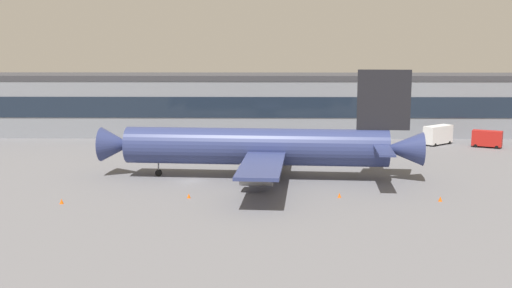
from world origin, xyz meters
The scene contains 10 objects.
ground_plane centered at (0.00, 0.00, 0.00)m, with size 600.00×600.00×0.00m, color slate.
terminal_building centered at (0.00, 51.60, 7.21)m, with size 197.55×15.35×14.37m.
airliner centered at (11.18, 2.22, 5.22)m, with size 52.87×44.77×17.80m.
catering_truck centered at (49.20, 36.23, 2.29)m, with size 7.24×6.54×4.15m.
stair_truck centered at (58.82, 32.83, 1.98)m, with size 6.45×4.78×3.55m.
pushback_tractor centered at (-12.35, 37.06, 1.05)m, with size 5.43×4.24×1.75m.
traffic_cone_0 centered at (22.50, -10.70, 0.34)m, with size 0.54×0.54×0.68m, color #F2590C.
traffic_cone_1 centered at (0.85, -11.24, 0.33)m, with size 0.54×0.54×0.67m, color #F2590C.
traffic_cone_2 centered at (-16.39, -14.64, 0.36)m, with size 0.57×0.57×0.71m, color #F2590C.
traffic_cone_3 centered at (36.41, -12.76, 0.35)m, with size 0.56×0.56×0.70m, color #F2590C.
Camera 1 is at (11.43, -100.00, 22.43)m, focal length 44.72 mm.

